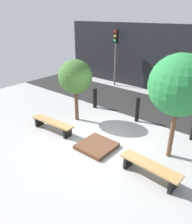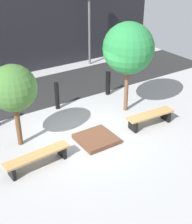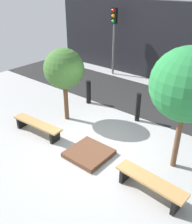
{
  "view_description": "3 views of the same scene",
  "coord_description": "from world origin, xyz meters",
  "px_view_note": "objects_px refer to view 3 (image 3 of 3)",
  "views": [
    {
      "loc": [
        4.22,
        -5.56,
        4.42
      ],
      "look_at": [
        -0.42,
        -0.02,
        1.13
      ],
      "focal_mm": 35.0,
      "sensor_mm": 36.0,
      "label": 1
    },
    {
      "loc": [
        -4.77,
        -7.7,
        5.73
      ],
      "look_at": [
        0.17,
        -0.2,
        0.91
      ],
      "focal_mm": 50.0,
      "sensor_mm": 36.0,
      "label": 2
    },
    {
      "loc": [
        4.05,
        -5.04,
        4.73
      ],
      "look_at": [
        0.09,
        -0.24,
        1.43
      ],
      "focal_mm": 40.0,
      "sensor_mm": 36.0,
      "label": 3
    }
  ],
  "objects_px": {
    "tree_behind_right_bench": "(187,85)",
    "traffic_light_west": "(114,30)",
    "planter_bed": "(89,153)",
    "bollard_left": "(138,107)",
    "bench_left": "(37,126)",
    "bench_right": "(150,183)",
    "bollard_far_left": "(89,92)",
    "tree_behind_left_bench": "(64,69)"
  },
  "relations": [
    {
      "from": "bench_right",
      "to": "traffic_light_west",
      "type": "distance_m",
      "value": 9.28
    },
    {
      "from": "bench_right",
      "to": "traffic_light_west",
      "type": "bearing_deg",
      "value": 135.9
    },
    {
      "from": "bench_left",
      "to": "planter_bed",
      "type": "distance_m",
      "value": 2.19
    },
    {
      "from": "tree_behind_left_bench",
      "to": "traffic_light_west",
      "type": "bearing_deg",
      "value": 107.9
    },
    {
      "from": "planter_bed",
      "to": "bollard_left",
      "type": "relative_size",
      "value": 1.1
    },
    {
      "from": "bench_right",
      "to": "tree_behind_right_bench",
      "type": "relative_size",
      "value": 0.54
    },
    {
      "from": "traffic_light_west",
      "to": "tree_behind_right_bench",
      "type": "bearing_deg",
      "value": -41.34
    },
    {
      "from": "bollard_far_left",
      "to": "bollard_left",
      "type": "distance_m",
      "value": 2.44
    },
    {
      "from": "bollard_far_left",
      "to": "tree_behind_left_bench",
      "type": "bearing_deg",
      "value": -80.26
    },
    {
      "from": "tree_behind_right_bench",
      "to": "traffic_light_west",
      "type": "bearing_deg",
      "value": 138.66
    },
    {
      "from": "bench_left",
      "to": "tree_behind_right_bench",
      "type": "xyz_separation_m",
      "value": [
        4.33,
        1.4,
        2.15
      ]
    },
    {
      "from": "planter_bed",
      "to": "tree_behind_right_bench",
      "type": "height_order",
      "value": "tree_behind_right_bench"
    },
    {
      "from": "planter_bed",
      "to": "bollard_far_left",
      "type": "height_order",
      "value": "bollard_far_left"
    },
    {
      "from": "planter_bed",
      "to": "traffic_light_west",
      "type": "bearing_deg",
      "value": 120.76
    },
    {
      "from": "planter_bed",
      "to": "tree_behind_right_bench",
      "type": "distance_m",
      "value": 3.45
    },
    {
      "from": "planter_bed",
      "to": "tree_behind_right_bench",
      "type": "relative_size",
      "value": 0.35
    },
    {
      "from": "bench_left",
      "to": "tree_behind_left_bench",
      "type": "relative_size",
      "value": 0.75
    },
    {
      "from": "bollard_left",
      "to": "traffic_light_west",
      "type": "bearing_deg",
      "value": 136.09
    },
    {
      "from": "planter_bed",
      "to": "bollard_left",
      "type": "height_order",
      "value": "bollard_left"
    },
    {
      "from": "bench_left",
      "to": "tree_behind_left_bench",
      "type": "bearing_deg",
      "value": 86.07
    },
    {
      "from": "bench_right",
      "to": "bollard_far_left",
      "type": "height_order",
      "value": "bollard_far_left"
    },
    {
      "from": "planter_bed",
      "to": "tree_behind_right_bench",
      "type": "xyz_separation_m",
      "value": [
        2.16,
        1.2,
        2.4
      ]
    },
    {
      "from": "bench_left",
      "to": "planter_bed",
      "type": "relative_size",
      "value": 1.67
    },
    {
      "from": "bench_left",
      "to": "tree_behind_left_bench",
      "type": "height_order",
      "value": "tree_behind_left_bench"
    },
    {
      "from": "bench_right",
      "to": "planter_bed",
      "type": "distance_m",
      "value": 2.19
    },
    {
      "from": "tree_behind_right_bench",
      "to": "planter_bed",
      "type": "bearing_deg",
      "value": -150.94
    },
    {
      "from": "tree_behind_right_bench",
      "to": "bollard_far_left",
      "type": "xyz_separation_m",
      "value": [
        -4.6,
        1.58,
        -1.98
      ]
    },
    {
      "from": "bench_right",
      "to": "tree_behind_right_bench",
      "type": "height_order",
      "value": "tree_behind_right_bench"
    },
    {
      "from": "bench_left",
      "to": "planter_bed",
      "type": "height_order",
      "value": "bench_left"
    },
    {
      "from": "bench_left",
      "to": "bench_right",
      "type": "xyz_separation_m",
      "value": [
        4.33,
        0.0,
        0.01
      ]
    },
    {
      "from": "bench_left",
      "to": "planter_bed",
      "type": "bearing_deg",
      "value": 1.34
    },
    {
      "from": "tree_behind_right_bench",
      "to": "bollard_left",
      "type": "height_order",
      "value": "tree_behind_right_bench"
    },
    {
      "from": "bench_left",
      "to": "bollard_left",
      "type": "height_order",
      "value": "bollard_left"
    },
    {
      "from": "planter_bed",
      "to": "bollard_left",
      "type": "xyz_separation_m",
      "value": [
        0.0,
        2.79,
        0.48
      ]
    },
    {
      "from": "bollard_left",
      "to": "traffic_light_west",
      "type": "relative_size",
      "value": 0.31
    },
    {
      "from": "bollard_far_left",
      "to": "traffic_light_west",
      "type": "xyz_separation_m",
      "value": [
        -1.45,
        3.74,
        1.93
      ]
    },
    {
      "from": "tree_behind_right_bench",
      "to": "bollard_far_left",
      "type": "height_order",
      "value": "tree_behind_right_bench"
    },
    {
      "from": "bollard_left",
      "to": "tree_behind_right_bench",
      "type": "bearing_deg",
      "value": -36.18
    },
    {
      "from": "tree_behind_left_bench",
      "to": "bollard_left",
      "type": "bearing_deg",
      "value": 36.18
    },
    {
      "from": "bench_right",
      "to": "bench_left",
      "type": "bearing_deg",
      "value": -176.07
    },
    {
      "from": "planter_bed",
      "to": "tree_behind_left_bench",
      "type": "relative_size",
      "value": 0.45
    },
    {
      "from": "tree_behind_right_bench",
      "to": "traffic_light_west",
      "type": "relative_size",
      "value": 0.98
    }
  ]
}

